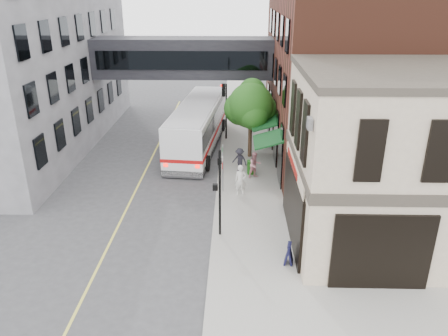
# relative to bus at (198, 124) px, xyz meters

# --- Properties ---
(ground) EXTENTS (120.00, 120.00, 0.00)m
(ground) POSITION_rel_bus_xyz_m (1.72, -15.24, -1.91)
(ground) COLOR #38383A
(ground) RESTS_ON ground
(sidewalk_main) EXTENTS (4.00, 60.00, 0.15)m
(sidewalk_main) POSITION_rel_bus_xyz_m (3.72, -1.24, -1.84)
(sidewalk_main) COLOR gray
(sidewalk_main) RESTS_ON ground
(corner_building) EXTENTS (10.19, 8.12, 8.45)m
(corner_building) POSITION_rel_bus_xyz_m (10.69, -13.24, 2.30)
(corner_building) COLOR #B7A58C
(corner_building) RESTS_ON ground
(brick_building) EXTENTS (13.76, 18.00, 14.00)m
(brick_building) POSITION_rel_bus_xyz_m (11.70, -0.24, 5.08)
(brick_building) COLOR #4D2418
(brick_building) RESTS_ON ground
(skyway_bridge) EXTENTS (14.00, 3.18, 3.00)m
(skyway_bridge) POSITION_rel_bus_xyz_m (-1.28, 2.76, 4.59)
(skyway_bridge) COLOR black
(skyway_bridge) RESTS_ON ground
(traffic_signal_near) EXTENTS (0.44, 0.22, 4.60)m
(traffic_signal_near) POSITION_rel_bus_xyz_m (2.08, -13.24, 1.07)
(traffic_signal_near) COLOR black
(traffic_signal_near) RESTS_ON sidewalk_main
(traffic_signal_far) EXTENTS (0.53, 0.28, 4.50)m
(traffic_signal_far) POSITION_rel_bus_xyz_m (1.98, 1.76, 1.43)
(traffic_signal_far) COLOR black
(traffic_signal_far) RESTS_ON sidewalk_main
(street_sign_pole) EXTENTS (0.08, 0.75, 3.00)m
(street_sign_pole) POSITION_rel_bus_xyz_m (2.11, -8.24, 0.02)
(street_sign_pole) COLOR gray
(street_sign_pole) RESTS_ON sidewalk_main
(street_tree) EXTENTS (3.80, 3.20, 5.60)m
(street_tree) POSITION_rel_bus_xyz_m (3.91, -2.02, 2.00)
(street_tree) COLOR #382619
(street_tree) RESTS_ON sidewalk_main
(lane_marking) EXTENTS (0.12, 40.00, 0.01)m
(lane_marking) POSITION_rel_bus_xyz_m (-3.28, -5.24, -1.91)
(lane_marking) COLOR #D8CC4C
(lane_marking) RESTS_ON ground
(bus) EXTENTS (4.03, 12.88, 3.41)m
(bus) POSITION_rel_bus_xyz_m (0.00, 0.00, 0.00)
(bus) COLOR white
(bus) RESTS_ON ground
(pedestrian_a) EXTENTS (0.69, 0.47, 1.86)m
(pedestrian_a) POSITION_rel_bus_xyz_m (3.18, -8.68, -0.83)
(pedestrian_a) COLOR silver
(pedestrian_a) RESTS_ON sidewalk_main
(pedestrian_b) EXTENTS (1.04, 0.96, 1.73)m
(pedestrian_b) POSITION_rel_bus_xyz_m (4.13, -6.09, -0.90)
(pedestrian_b) COLOR #D28892
(pedestrian_b) RESTS_ON sidewalk_main
(pedestrian_c) EXTENTS (1.23, 1.06, 1.66)m
(pedestrian_c) POSITION_rel_bus_xyz_m (3.16, -5.18, -0.93)
(pedestrian_c) COLOR black
(pedestrian_c) RESTS_ON sidewalk_main
(newspaper_box) EXTENTS (0.51, 0.47, 0.93)m
(newspaper_box) POSITION_rel_bus_xyz_m (3.90, -5.52, -1.30)
(newspaper_box) COLOR #1C5F15
(newspaper_box) RESTS_ON sidewalk_main
(sandwich_board) EXTENTS (0.46, 0.61, 0.99)m
(sandwich_board) POSITION_rel_bus_xyz_m (5.28, -15.65, -1.27)
(sandwich_board) COLOR black
(sandwich_board) RESTS_ON sidewalk_main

